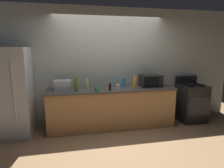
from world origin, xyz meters
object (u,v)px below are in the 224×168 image
object	(u,v)px
refrigerator	(12,93)
mug_white	(118,87)
toaster_oven	(63,85)
bottle_spray_cleaner	(123,82)
cordless_phone	(110,86)
mug_green	(96,89)
microwave	(150,81)
bottle_hand_soap	(87,84)
bottle_dish_soap	(135,82)
stove_range	(191,102)
bottle_olive_oil	(76,84)

from	to	relation	value
refrigerator	mug_white	distance (m)	2.17
toaster_oven	bottle_spray_cleaner	size ratio (longest dim) A/B	1.80
cordless_phone	mug_green	size ratio (longest dim) A/B	1.51
toaster_oven	microwave	bearing A→B (deg)	-0.35
microwave	bottle_hand_soap	xyz separation A→B (m)	(-1.47, 0.03, -0.03)
refrigerator	bottle_hand_soap	bearing A→B (deg)	2.79
cordless_phone	mug_white	world-z (taller)	cordless_phone
cordless_phone	refrigerator	bearing A→B (deg)	-172.69
bottle_spray_cleaner	mug_white	size ratio (longest dim) A/B	1.91
refrigerator	mug_green	world-z (taller)	refrigerator
cordless_phone	bottle_dish_soap	xyz separation A→B (m)	(0.56, 0.03, 0.06)
toaster_oven	bottle_spray_cleaner	xyz separation A→B (m)	(1.37, 0.10, -0.01)
toaster_oven	cordless_phone	world-z (taller)	toaster_oven
microwave	bottle_hand_soap	size ratio (longest dim) A/B	2.21
stove_range	bottle_dish_soap	world-z (taller)	bottle_dish_soap
microwave	bottle_hand_soap	bearing A→B (deg)	179.01
microwave	bottle_olive_oil	world-z (taller)	bottle_olive_oil
bottle_olive_oil	bottle_spray_cleaner	world-z (taller)	bottle_olive_oil
toaster_oven	bottle_dish_soap	distance (m)	1.56
cordless_phone	stove_range	bearing A→B (deg)	15.01
toaster_oven	bottle_dish_soap	world-z (taller)	bottle_dish_soap
refrigerator	microwave	bearing A→B (deg)	0.93
refrigerator	mug_white	world-z (taller)	refrigerator
stove_range	bottle_spray_cleaner	xyz separation A→B (m)	(-1.69, 0.16, 0.53)
refrigerator	microwave	world-z (taller)	refrigerator
bottle_hand_soap	mug_green	bearing A→B (deg)	-59.18
refrigerator	bottle_spray_cleaner	size ratio (longest dim) A/B	9.51
stove_range	bottle_hand_soap	world-z (taller)	bottle_hand_soap
refrigerator	stove_range	distance (m)	4.07
stove_range	bottle_hand_soap	size ratio (longest dim) A/B	4.98
bottle_hand_soap	refrigerator	bearing A→B (deg)	-177.21
bottle_hand_soap	mug_green	xyz separation A→B (m)	(0.17, -0.29, -0.06)
mug_white	stove_range	bearing A→B (deg)	2.03
stove_range	bottle_olive_oil	distance (m)	2.84
bottle_dish_soap	mug_green	bearing A→B (deg)	-172.94
microwave	mug_green	xyz separation A→B (m)	(-1.30, -0.26, -0.09)
mug_white	bottle_olive_oil	bearing A→B (deg)	-176.49
microwave	bottle_dish_soap	distance (m)	0.46
bottle_olive_oil	bottle_dish_soap	size ratio (longest dim) A/B	1.02
microwave	cordless_phone	world-z (taller)	microwave
bottle_hand_soap	mug_white	size ratio (longest dim) A/B	2.19
refrigerator	mug_green	distance (m)	1.69
stove_range	microwave	world-z (taller)	microwave
refrigerator	stove_range	world-z (taller)	refrigerator
refrigerator	bottle_olive_oil	distance (m)	1.28
mug_green	bottle_hand_soap	bearing A→B (deg)	120.82
bottle_spray_cleaner	microwave	bearing A→B (deg)	-10.32
refrigerator	stove_range	size ratio (longest dim) A/B	1.67
mug_green	mug_white	bearing A→B (deg)	16.47
mug_green	bottle_dish_soap	bearing A→B (deg)	7.06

